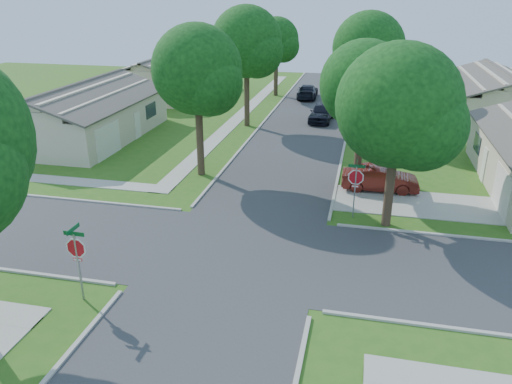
{
  "coord_description": "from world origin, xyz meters",
  "views": [
    {
      "loc": [
        4.92,
        -18.48,
        10.68
      ],
      "look_at": [
        0.08,
        3.11,
        1.6
      ],
      "focal_mm": 35.0,
      "sensor_mm": 36.0,
      "label": 1
    }
  ],
  "objects_px": {
    "tree_e_mid": "(369,51)",
    "car_driveway": "(380,179)",
    "tree_e_far": "(371,39)",
    "tree_w_far": "(277,42)",
    "house_nw_far": "(169,80)",
    "stop_sign_ne": "(356,180)",
    "car_curb_east": "(322,112)",
    "tree_w_near": "(198,74)",
    "house_nw_near": "(84,118)",
    "tree_e_near": "(365,89)",
    "tree_w_mid": "(247,45)",
    "house_ne_far": "(495,99)",
    "tree_ne_corner": "(399,111)",
    "car_curb_west": "(308,91)",
    "stop_sign_sw": "(76,251)"
  },
  "relations": [
    {
      "from": "tree_e_mid",
      "to": "car_driveway",
      "type": "bearing_deg",
      "value": -84.24
    },
    {
      "from": "car_driveway",
      "to": "tree_e_far",
      "type": "bearing_deg",
      "value": 0.45
    },
    {
      "from": "tree_w_far",
      "to": "house_nw_far",
      "type": "bearing_deg",
      "value": -169.95
    },
    {
      "from": "tree_e_mid",
      "to": "house_nw_far",
      "type": "height_order",
      "value": "tree_e_mid"
    },
    {
      "from": "stop_sign_ne",
      "to": "car_curb_east",
      "type": "bearing_deg",
      "value": 100.33
    },
    {
      "from": "tree_e_mid",
      "to": "tree_w_near",
      "type": "relative_size",
      "value": 1.03
    },
    {
      "from": "tree_e_far",
      "to": "house_nw_near",
      "type": "relative_size",
      "value": 0.64
    },
    {
      "from": "tree_e_far",
      "to": "tree_w_near",
      "type": "height_order",
      "value": "tree_w_near"
    },
    {
      "from": "car_curb_east",
      "to": "tree_e_mid",
      "type": "bearing_deg",
      "value": -35.4
    },
    {
      "from": "tree_w_far",
      "to": "car_curb_east",
      "type": "distance_m",
      "value": 12.6
    },
    {
      "from": "tree_e_near",
      "to": "car_curb_east",
      "type": "xyz_separation_m",
      "value": [
        -3.55,
        14.9,
        -4.87
      ]
    },
    {
      "from": "tree_w_mid",
      "to": "house_nw_far",
      "type": "bearing_deg",
      "value": 135.93
    },
    {
      "from": "tree_e_near",
      "to": "tree_e_far",
      "type": "xyz_separation_m",
      "value": [
        0.0,
        25.0,
        0.34
      ]
    },
    {
      "from": "tree_w_near",
      "to": "house_ne_far",
      "type": "distance_m",
      "value": 29.1
    },
    {
      "from": "house_nw_far",
      "to": "car_curb_east",
      "type": "bearing_deg",
      "value": -25.2
    },
    {
      "from": "tree_w_near",
      "to": "tree_ne_corner",
      "type": "xyz_separation_m",
      "value": [
        11.0,
        -4.8,
        -0.52
      ]
    },
    {
      "from": "tree_w_far",
      "to": "house_ne_far",
      "type": "height_order",
      "value": "tree_w_far"
    },
    {
      "from": "tree_e_mid",
      "to": "tree_e_far",
      "type": "bearing_deg",
      "value": 90.02
    },
    {
      "from": "house_nw_near",
      "to": "car_driveway",
      "type": "distance_m",
      "value": 22.89
    },
    {
      "from": "tree_e_near",
      "to": "tree_w_mid",
      "type": "distance_m",
      "value": 15.26
    },
    {
      "from": "car_driveway",
      "to": "car_curb_east",
      "type": "bearing_deg",
      "value": 15.15
    },
    {
      "from": "tree_w_far",
      "to": "car_curb_west",
      "type": "xyz_separation_m",
      "value": [
        3.45,
        -0.71,
        -4.8
      ]
    },
    {
      "from": "stop_sign_ne",
      "to": "tree_e_far",
      "type": "xyz_separation_m",
      "value": [
        0.05,
        29.31,
        3.95
      ]
    },
    {
      "from": "car_curb_west",
      "to": "tree_e_near",
      "type": "bearing_deg",
      "value": 101.33
    },
    {
      "from": "tree_e_mid",
      "to": "tree_w_near",
      "type": "bearing_deg",
      "value": -128.08
    },
    {
      "from": "tree_w_far",
      "to": "car_driveway",
      "type": "relative_size",
      "value": 1.89
    },
    {
      "from": "tree_w_mid",
      "to": "tree_ne_corner",
      "type": "xyz_separation_m",
      "value": [
        11.0,
        -16.8,
        -0.9
      ]
    },
    {
      "from": "stop_sign_sw",
      "to": "stop_sign_ne",
      "type": "distance_m",
      "value": 13.29
    },
    {
      "from": "stop_sign_sw",
      "to": "car_driveway",
      "type": "bearing_deg",
      "value": 51.39
    },
    {
      "from": "tree_w_near",
      "to": "car_driveway",
      "type": "relative_size",
      "value": 2.11
    },
    {
      "from": "stop_sign_ne",
      "to": "tree_e_mid",
      "type": "height_order",
      "value": "tree_e_mid"
    },
    {
      "from": "house_nw_far",
      "to": "house_nw_near",
      "type": "bearing_deg",
      "value": -90.0
    },
    {
      "from": "tree_w_near",
      "to": "tree_w_mid",
      "type": "distance_m",
      "value": 12.01
    },
    {
      "from": "stop_sign_sw",
      "to": "tree_ne_corner",
      "type": "bearing_deg",
      "value": 38.84
    },
    {
      "from": "tree_ne_corner",
      "to": "tree_w_near",
      "type": "bearing_deg",
      "value": 156.44
    },
    {
      "from": "stop_sign_sw",
      "to": "tree_e_far",
      "type": "height_order",
      "value": "tree_e_far"
    },
    {
      "from": "stop_sign_sw",
      "to": "tree_w_near",
      "type": "xyz_separation_m",
      "value": [
        0.06,
        13.71,
        4.08
      ]
    },
    {
      "from": "stop_sign_sw",
      "to": "tree_ne_corner",
      "type": "relative_size",
      "value": 0.34
    },
    {
      "from": "stop_sign_sw",
      "to": "car_curb_west",
      "type": "distance_m",
      "value": 38.17
    },
    {
      "from": "tree_e_mid",
      "to": "tree_w_near",
      "type": "distance_m",
      "value": 15.25
    },
    {
      "from": "tree_w_near",
      "to": "tree_w_far",
      "type": "height_order",
      "value": "tree_w_near"
    },
    {
      "from": "stop_sign_ne",
      "to": "car_curb_west",
      "type": "bearing_deg",
      "value": 101.66
    },
    {
      "from": "tree_w_mid",
      "to": "tree_w_far",
      "type": "height_order",
      "value": "tree_w_mid"
    },
    {
      "from": "tree_e_far",
      "to": "tree_ne_corner",
      "type": "bearing_deg",
      "value": -86.91
    },
    {
      "from": "tree_w_mid",
      "to": "car_curb_west",
      "type": "xyz_separation_m",
      "value": [
        3.44,
        12.28,
        -5.79
      ]
    },
    {
      "from": "stop_sign_sw",
      "to": "car_curb_west",
      "type": "height_order",
      "value": "stop_sign_sw"
    },
    {
      "from": "car_driveway",
      "to": "stop_sign_sw",
      "type": "bearing_deg",
      "value": 139.02
    },
    {
      "from": "stop_sign_ne",
      "to": "car_driveway",
      "type": "relative_size",
      "value": 0.7
    },
    {
      "from": "stop_sign_sw",
      "to": "car_curb_east",
      "type": "xyz_separation_m",
      "value": [
        5.9,
        28.6,
        -1.26
      ]
    },
    {
      "from": "tree_e_mid",
      "to": "car_curb_east",
      "type": "xyz_separation_m",
      "value": [
        -3.56,
        2.9,
        -5.48
      ]
    }
  ]
}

